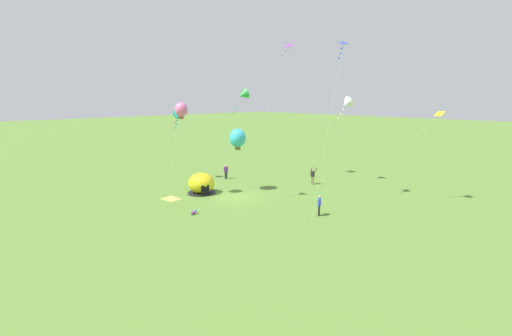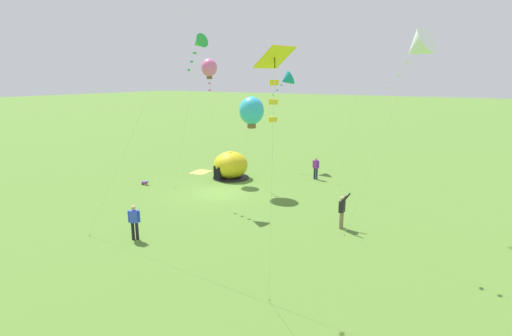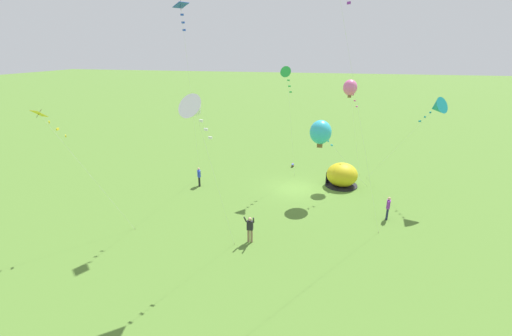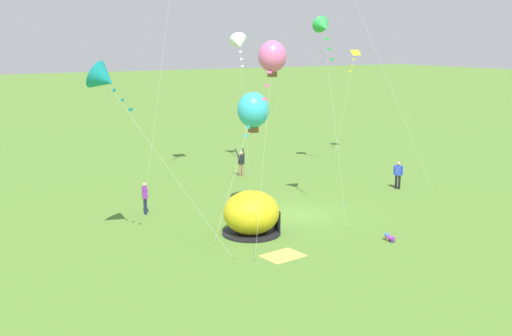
% 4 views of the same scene
% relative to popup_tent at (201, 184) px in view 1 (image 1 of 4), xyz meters
% --- Properties ---
extents(ground_plane, '(300.00, 300.00, 0.00)m').
position_rel_popup_tent_xyz_m(ground_plane, '(3.86, 1.60, -1.00)').
color(ground_plane, '#517A2D').
extents(popup_tent, '(2.81, 2.81, 2.10)m').
position_rel_popup_tent_xyz_m(popup_tent, '(0.00, 0.00, 0.00)').
color(popup_tent, gold).
rests_on(popup_tent, ground).
extents(picnic_blanket, '(1.83, 1.48, 0.01)m').
position_rel_popup_tent_xyz_m(picnic_blanket, '(-0.36, -3.30, -0.99)').
color(picnic_blanket, gold).
rests_on(picnic_blanket, ground).
extents(toddler_crawling, '(0.28, 0.55, 0.32)m').
position_rel_popup_tent_xyz_m(toddler_crawling, '(4.91, -4.19, -0.82)').
color(toddler_crawling, purple).
rests_on(toddler_crawling, ground).
extents(person_near_tent, '(0.31, 0.58, 1.72)m').
position_rel_popup_tent_xyz_m(person_near_tent, '(-3.20, 5.74, -0.03)').
color(person_near_tent, '#1E2347').
rests_on(person_near_tent, ground).
extents(person_with_toddler, '(0.68, 0.47, 1.89)m').
position_rel_popup_tent_xyz_m(person_with_toddler, '(5.58, 11.00, 0.00)').
color(person_with_toddler, '#8C7251').
rests_on(person_with_toddler, ground).
extents(person_strolling, '(0.41, 0.51, 1.72)m').
position_rel_popup_tent_xyz_m(person_strolling, '(12.27, 3.01, -0.03)').
color(person_strolling, black).
rests_on(person_strolling, ground).
extents(kite_white, '(1.68, 3.75, 9.63)m').
position_rel_popup_tent_xyz_m(kite_white, '(7.33, 14.33, 7.85)').
color(kite_white, silver).
rests_on(kite_white, ground).
extents(kite_yellow, '(4.08, 2.55, 8.35)m').
position_rel_popup_tent_xyz_m(kite_yellow, '(16.99, 13.26, 6.70)').
color(kite_yellow, silver).
rests_on(kite_yellow, ground).
extents(kite_pink, '(2.25, 1.91, 9.07)m').
position_rel_popup_tent_xyz_m(kite_pink, '(-0.09, -1.93, 7.39)').
color(kite_pink, silver).
rests_on(kite_pink, ground).
extents(kite_purple, '(4.47, 3.89, 15.64)m').
position_rel_popup_tent_xyz_m(kite_purple, '(1.32, 11.15, 13.75)').
color(kite_purple, silver).
rests_on(kite_purple, ground).
extents(kite_blue, '(2.93, 7.56, 14.44)m').
position_rel_popup_tent_xyz_m(kite_blue, '(10.87, 7.39, 12.52)').
color(kite_blue, silver).
rests_on(kite_blue, ground).
extents(kite_teal, '(4.93, 4.87, 8.24)m').
position_rel_popup_tent_xyz_m(kite_teal, '(-6.33, 1.43, 6.47)').
color(kite_teal, silver).
rests_on(kite_teal, ground).
extents(kite_green, '(1.11, 3.63, 10.27)m').
position_rel_popup_tent_xyz_m(kite_green, '(4.96, 1.27, 8.72)').
color(kite_green, silver).
rests_on(kite_green, ground).
extents(kite_cyan, '(5.02, 4.42, 6.45)m').
position_rel_popup_tent_xyz_m(kite_cyan, '(1.96, 3.18, 4.51)').
color(kite_cyan, silver).
rests_on(kite_cyan, ground).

